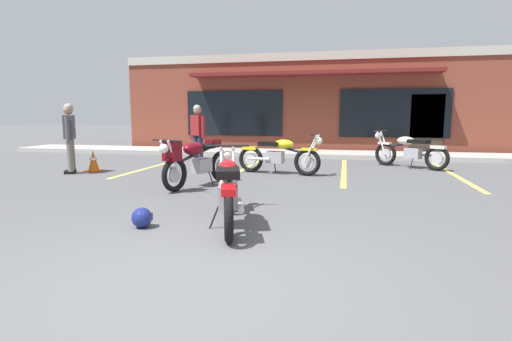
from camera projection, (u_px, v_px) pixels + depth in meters
The scene contains 12 objects.
ground_plane at pixel (266, 199), 6.78m from camera, with size 80.00×80.00×0.00m, color #515154.
sidewalk_kerb at pixel (307, 154), 13.78m from camera, with size 22.00×1.80×0.14m, color #A8A59E.
brick_storefront_building at pixel (316, 104), 17.10m from camera, with size 14.59×6.05×3.64m.
painted_stall_lines at pixel (294, 170), 10.31m from camera, with size 7.76×4.80×0.01m.
motorcycle_foreground_classic at pixel (228, 189), 5.15m from camera, with size 0.96×2.05×0.98m.
motorcycle_red_sportbike at pixel (409, 151), 10.61m from camera, with size 1.81×1.46×0.98m.
motorcycle_black_cruiser at pixel (195, 160), 7.84m from camera, with size 0.96×2.04×0.98m.
motorcycle_silver_naked at pixel (279, 155), 9.51m from camera, with size 2.09×0.78×0.98m.
person_in_black_shirt at pixel (198, 131), 11.01m from camera, with size 0.56×0.42×1.68m.
person_in_shorts_foreground at pixel (70, 134), 9.54m from camera, with size 0.40×0.57×1.68m.
helmet_on_pavement at pixel (142, 218), 5.05m from camera, with size 0.26×0.26×0.26m.
traffic_cone at pixel (93, 161), 9.96m from camera, with size 0.34×0.34×0.53m.
Camera 1 is at (1.29, -3.02, 1.43)m, focal length 28.04 mm.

